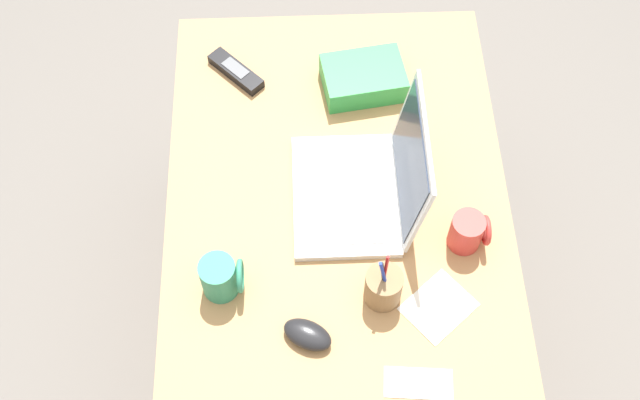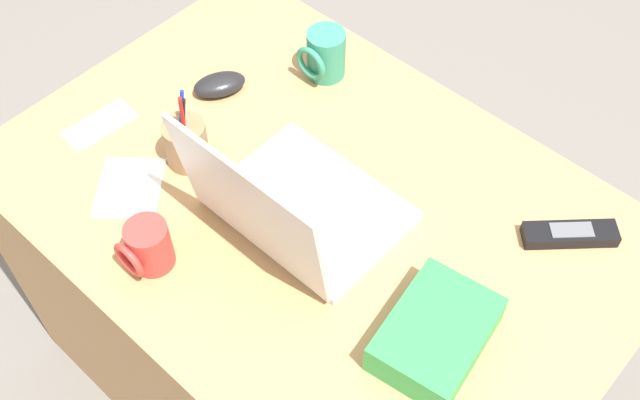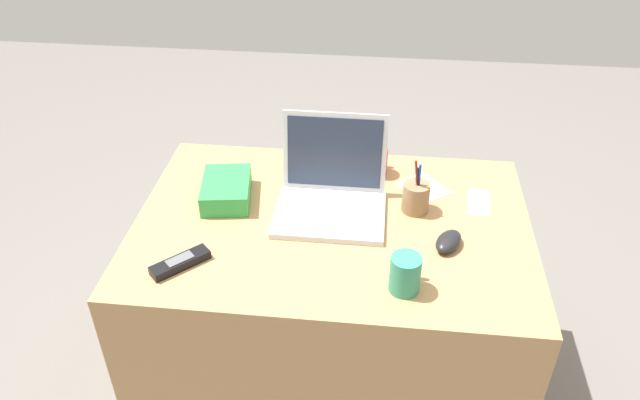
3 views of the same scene
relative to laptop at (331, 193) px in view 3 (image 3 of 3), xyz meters
The scene contains 11 objects.
ground_plane 0.77m from the laptop, 81.94° to the right, with size 6.00×6.00×0.00m, color slate.
desk 0.42m from the laptop, 81.94° to the right, with size 1.12×0.77×0.72m, color tan.
laptop is the anchor object (origin of this frame).
computer_mouse 0.36m from the laptop, 23.22° to the right, with size 0.06×0.10×0.04m, color black.
coffee_mug_white 0.24m from the laptop, 59.81° to the left, with size 0.07×0.08×0.09m.
coffee_mug_tall 0.38m from the laptop, 56.32° to the right, with size 0.08×0.09×0.10m.
cordless_phone 0.47m from the laptop, 140.68° to the right, with size 0.14×0.14×0.03m.
pen_holder 0.24m from the laptop, ahead, with size 0.08×0.08×0.17m.
snack_bag 0.32m from the laptop, behind, with size 0.14×0.19×0.06m, color green.
paper_note_near_laptop 0.31m from the laptop, 26.25° to the left, with size 0.11×0.14×0.00m, color white.
paper_note_left 0.44m from the laptop, ahead, with size 0.06×0.14×0.00m, color white.
Camera 3 is at (0.12, -1.40, 1.78)m, focal length 34.63 mm.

